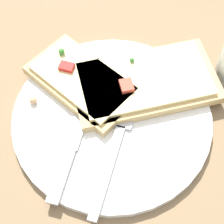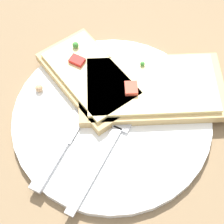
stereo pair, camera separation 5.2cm
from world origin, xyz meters
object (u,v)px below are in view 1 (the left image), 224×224
(pizza_slice_main, at_px, (145,82))
(pizza_slice_corner, at_px, (83,81))
(fork, at_px, (118,135))
(plate, at_px, (112,118))
(knife, at_px, (72,144))

(pizza_slice_main, bearing_deg, pizza_slice_corner, -14.84)
(fork, relative_size, pizza_slice_corner, 1.10)
(plate, bearing_deg, pizza_slice_main, -142.76)
(plate, height_order, pizza_slice_main, pizza_slice_main)
(plate, relative_size, fork, 1.39)
(fork, relative_size, pizza_slice_main, 0.94)
(plate, relative_size, pizza_slice_corner, 1.53)
(knife, bearing_deg, pizza_slice_corner, 7.78)
(plate, distance_m, fork, 0.03)
(plate, xyz_separation_m, pizza_slice_corner, (0.03, -0.06, 0.02))
(knife, xyz_separation_m, pizza_slice_corner, (-0.03, -0.10, 0.01))
(knife, bearing_deg, plate, -35.30)
(plate, bearing_deg, knife, 30.59)
(fork, bearing_deg, pizza_slice_corner, 46.69)
(pizza_slice_corner, bearing_deg, fork, -16.96)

